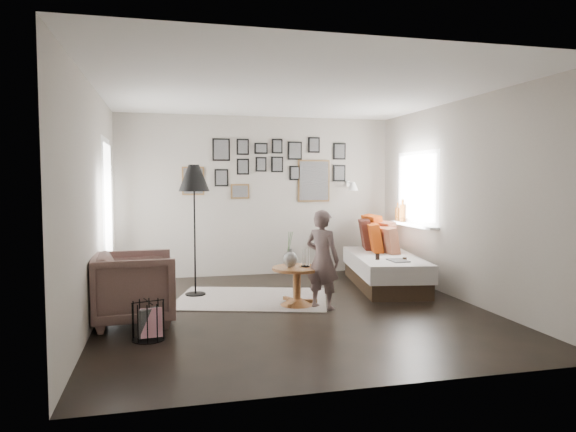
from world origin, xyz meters
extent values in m
plane|color=black|center=(0.00, 0.00, 0.00)|extent=(4.80, 4.80, 0.00)
plane|color=gray|center=(0.00, 2.40, 1.30)|extent=(4.50, 0.00, 4.50)
plane|color=gray|center=(0.00, -2.40, 1.30)|extent=(4.50, 0.00, 4.50)
plane|color=gray|center=(-2.25, 0.00, 1.30)|extent=(0.00, 4.80, 4.80)
plane|color=gray|center=(2.25, 0.00, 1.30)|extent=(0.00, 4.80, 4.80)
plane|color=white|center=(0.00, 0.00, 2.60)|extent=(4.80, 4.80, 0.00)
plane|color=white|center=(-2.23, 1.20, 1.05)|extent=(0.00, 2.14, 2.14)
plane|color=white|center=(-2.23, 1.20, 1.05)|extent=(0.00, 1.88, 1.88)
plane|color=white|center=(-2.23, 1.20, 1.05)|extent=(0.00, 1.93, 1.93)
plane|color=white|center=(2.23, 1.20, 1.45)|extent=(0.00, 1.30, 1.30)
plane|color=white|center=(2.23, 1.20, 1.45)|extent=(0.00, 1.14, 1.14)
cube|color=white|center=(2.17, 1.20, 0.88)|extent=(0.15, 1.32, 0.04)
cylinder|color=#8C4C14|center=(2.17, 1.55, 1.04)|extent=(0.10, 0.10, 0.28)
cylinder|color=#8C4C14|center=(2.17, 1.72, 1.01)|extent=(0.08, 0.08, 0.22)
cube|color=brown|center=(-1.05, 2.38, 1.55)|extent=(0.35, 0.03, 0.45)
cube|color=black|center=(-1.05, 2.37, 1.55)|extent=(0.30, 0.01, 0.40)
cube|color=black|center=(-0.60, 2.38, 2.05)|extent=(0.28, 0.03, 0.36)
cube|color=black|center=(-0.60, 2.37, 2.05)|extent=(0.23, 0.01, 0.31)
cube|color=black|center=(-0.60, 2.38, 1.60)|extent=(0.22, 0.03, 0.28)
cube|color=black|center=(-0.60, 2.37, 1.60)|extent=(0.17, 0.01, 0.23)
cube|color=black|center=(-0.25, 2.38, 2.10)|extent=(0.20, 0.03, 0.26)
cube|color=black|center=(-0.25, 2.37, 2.10)|extent=(0.15, 0.01, 0.21)
cube|color=black|center=(-0.25, 2.38, 1.78)|extent=(0.20, 0.03, 0.26)
cube|color=black|center=(-0.25, 2.37, 1.78)|extent=(0.15, 0.01, 0.21)
cube|color=black|center=(0.05, 2.38, 2.08)|extent=(0.22, 0.03, 0.18)
cube|color=black|center=(0.05, 2.37, 2.08)|extent=(0.17, 0.01, 0.13)
cube|color=black|center=(0.05, 2.38, 1.82)|extent=(0.18, 0.03, 0.24)
cube|color=black|center=(0.05, 2.37, 1.82)|extent=(0.13, 0.01, 0.19)
cube|color=black|center=(0.32, 2.38, 2.12)|extent=(0.18, 0.03, 0.24)
cube|color=black|center=(0.32, 2.37, 2.12)|extent=(0.13, 0.01, 0.19)
cube|color=black|center=(0.32, 2.38, 1.82)|extent=(0.20, 0.03, 0.26)
cube|color=black|center=(0.32, 2.37, 1.82)|extent=(0.15, 0.01, 0.21)
cube|color=black|center=(0.62, 2.38, 2.05)|extent=(0.24, 0.03, 0.30)
cube|color=black|center=(0.62, 2.37, 2.05)|extent=(0.19, 0.01, 0.25)
cube|color=black|center=(0.62, 2.38, 1.68)|extent=(0.18, 0.03, 0.24)
cube|color=black|center=(0.62, 2.37, 1.68)|extent=(0.13, 0.01, 0.19)
cube|color=brown|center=(0.95, 2.38, 1.55)|extent=(0.55, 0.03, 0.70)
cube|color=black|center=(0.95, 2.37, 1.55)|extent=(0.50, 0.01, 0.65)
cube|color=black|center=(0.95, 2.38, 2.15)|extent=(0.20, 0.03, 0.26)
cube|color=black|center=(0.95, 2.37, 2.15)|extent=(0.15, 0.01, 0.21)
cube|color=black|center=(1.40, 2.38, 2.05)|extent=(0.22, 0.03, 0.28)
cube|color=black|center=(1.40, 2.37, 2.05)|extent=(0.17, 0.01, 0.23)
cube|color=black|center=(1.40, 2.38, 1.68)|extent=(0.22, 0.03, 0.28)
cube|color=black|center=(1.40, 2.37, 1.68)|extent=(0.17, 0.01, 0.23)
cube|color=brown|center=(-0.30, 2.38, 1.38)|extent=(0.30, 0.03, 0.24)
cube|color=black|center=(-0.30, 2.37, 1.38)|extent=(0.25, 0.01, 0.19)
cube|color=white|center=(1.55, 2.37, 1.50)|extent=(0.06, 0.04, 0.10)
cylinder|color=white|center=(1.55, 2.25, 1.52)|extent=(0.02, 0.24, 0.02)
cone|color=white|center=(1.55, 2.12, 1.46)|extent=(0.18, 0.18, 0.14)
cube|color=silver|center=(-0.40, 0.67, 0.01)|extent=(2.24, 1.85, 0.01)
cone|color=brown|center=(0.09, 0.18, 0.04)|extent=(0.46, 0.46, 0.09)
cylinder|color=brown|center=(0.09, 0.18, 0.24)|extent=(0.10, 0.10, 0.35)
cylinder|color=brown|center=(0.09, 0.18, 0.47)|extent=(0.62, 0.62, 0.04)
ellipsoid|color=black|center=(0.01, 0.20, 0.58)|extent=(0.18, 0.18, 0.19)
cylinder|color=black|center=(0.01, 0.20, 0.70)|extent=(0.05, 0.05, 0.04)
cylinder|color=black|center=(0.20, 0.18, 0.49)|extent=(0.11, 0.11, 0.02)
cube|color=black|center=(1.64, 1.02, 0.11)|extent=(1.14, 2.06, 0.23)
cube|color=beige|center=(1.64, 1.02, 0.34)|extent=(1.21, 2.13, 0.25)
cube|color=#B5390A|center=(1.66, 1.82, 0.72)|extent=(0.26, 0.58, 0.57)
cube|color=#391712|center=(1.51, 1.72, 0.69)|extent=(0.36, 0.56, 0.51)
cube|color=maroon|center=(1.78, 1.55, 0.68)|extent=(0.29, 0.52, 0.49)
cube|color=#B5390A|center=(1.58, 1.41, 0.67)|extent=(0.33, 0.51, 0.47)
cube|color=maroon|center=(1.74, 1.22, 0.65)|extent=(0.23, 0.44, 0.43)
cube|color=black|center=(1.59, 0.47, 0.47)|extent=(0.23, 0.31, 0.02)
imported|color=brown|center=(-1.83, -0.16, 0.39)|extent=(0.91, 0.88, 0.78)
cube|color=white|center=(-1.80, -0.11, 0.48)|extent=(0.36, 0.37, 0.16)
cylinder|color=black|center=(-1.11, 1.05, 0.01)|extent=(0.28, 0.28, 0.03)
cylinder|color=black|center=(-1.11, 1.05, 0.79)|extent=(0.02, 0.02, 1.57)
cone|color=black|center=(-1.11, 1.05, 1.59)|extent=(0.41, 0.41, 0.35)
cube|color=black|center=(-1.67, -0.80, 0.17)|extent=(0.22, 0.19, 0.29)
cube|color=white|center=(-1.64, -0.82, 0.17)|extent=(0.22, 0.10, 0.29)
ellipsoid|color=black|center=(1.35, 0.62, 0.21)|extent=(0.37, 0.37, 0.42)
cylinder|color=black|center=(1.35, 0.62, 0.49)|extent=(0.06, 0.06, 0.13)
ellipsoid|color=black|center=(1.70, 0.50, 0.19)|extent=(0.32, 0.32, 0.37)
cylinder|color=black|center=(1.70, 0.50, 0.44)|extent=(0.06, 0.06, 0.13)
imported|color=#675251|center=(0.35, -0.03, 0.60)|extent=(0.51, 0.52, 1.21)
camera|label=1|loc=(-1.49, -5.91, 1.56)|focal=32.00mm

